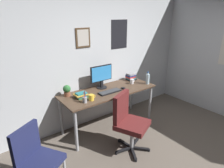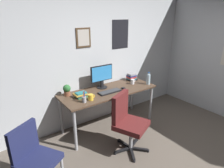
{
  "view_description": "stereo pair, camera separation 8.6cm",
  "coord_description": "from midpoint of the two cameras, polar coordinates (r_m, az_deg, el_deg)",
  "views": [
    {
      "loc": [
        -2.03,
        -0.92,
        2.07
      ],
      "look_at": [
        -0.1,
        1.63,
        0.91
      ],
      "focal_mm": 30.64,
      "sensor_mm": 36.0,
      "label": 1
    },
    {
      "loc": [
        -1.96,
        -0.97,
        2.07
      ],
      "look_at": [
        -0.1,
        1.63,
        0.91
      ],
      "focal_mm": 30.64,
      "sensor_mm": 36.0,
      "label": 2
    }
  ],
  "objects": [
    {
      "name": "coffee_mug_near",
      "position": [
        3.85,
        5.34,
        0.78
      ],
      "size": [
        0.11,
        0.07,
        0.1
      ],
      "color": "white",
      "rests_on": "desk"
    },
    {
      "name": "monitor",
      "position": [
        3.58,
        -3.87,
        2.49
      ],
      "size": [
        0.46,
        0.2,
        0.43
      ],
      "color": "black",
      "rests_on": "desk"
    },
    {
      "name": "side_chair",
      "position": [
        2.57,
        -22.7,
        -19.44
      ],
      "size": [
        0.58,
        0.58,
        0.88
      ],
      "color": "#1E234C",
      "rests_on": "ground_plane"
    },
    {
      "name": "wall_back",
      "position": [
        3.76,
        -4.36,
        8.18
      ],
      "size": [
        4.4,
        0.1,
        2.6
      ],
      "color": "silver",
      "rests_on": "ground_plane"
    },
    {
      "name": "pen_cup",
      "position": [
        3.06,
        -8.95,
        -4.58
      ],
      "size": [
        0.07,
        0.07,
        0.2
      ],
      "color": "#9EA0A5",
      "rests_on": "desk"
    },
    {
      "name": "computer_mouse",
      "position": [
        3.58,
        2.72,
        -1.24
      ],
      "size": [
        0.06,
        0.11,
        0.04
      ],
      "color": "black",
      "rests_on": "desk"
    },
    {
      "name": "desk",
      "position": [
        3.56,
        -1.67,
        -2.99
      ],
      "size": [
        1.81,
        0.69,
        0.76
      ],
      "color": "#4C3828",
      "rests_on": "ground_plane"
    },
    {
      "name": "office_chair",
      "position": [
        3.03,
        3.95,
        -10.6
      ],
      "size": [
        0.61,
        0.61,
        0.95
      ],
      "color": "#591E1E",
      "rests_on": "ground_plane"
    },
    {
      "name": "keyboard",
      "position": [
        3.43,
        -1.4,
        -2.31
      ],
      "size": [
        0.43,
        0.15,
        0.03
      ],
      "color": "black",
      "rests_on": "desk"
    },
    {
      "name": "coffee_mug_far",
      "position": [
        3.12,
        -6.96,
        -4.0
      ],
      "size": [
        0.12,
        0.09,
        0.1
      ],
      "color": "yellow",
      "rests_on": "desk"
    },
    {
      "name": "potted_plant",
      "position": [
        3.34,
        -14.05,
        -1.81
      ],
      "size": [
        0.13,
        0.13,
        0.2
      ],
      "color": "brown",
      "rests_on": "desk"
    },
    {
      "name": "book_stack_left",
      "position": [
        4.07,
        5.01,
        2.13
      ],
      "size": [
        0.19,
        0.17,
        0.14
      ],
      "color": "black",
      "rests_on": "desk"
    },
    {
      "name": "book_stack_right",
      "position": [
        3.26,
        -9.96,
        -3.29
      ],
      "size": [
        0.21,
        0.17,
        0.09
      ],
      "color": "#33723F",
      "rests_on": "desk"
    },
    {
      "name": "water_bottle",
      "position": [
        3.87,
        9.98,
        1.52
      ],
      "size": [
        0.07,
        0.07,
        0.25
      ],
      "color": "silver",
      "rests_on": "desk"
    }
  ]
}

